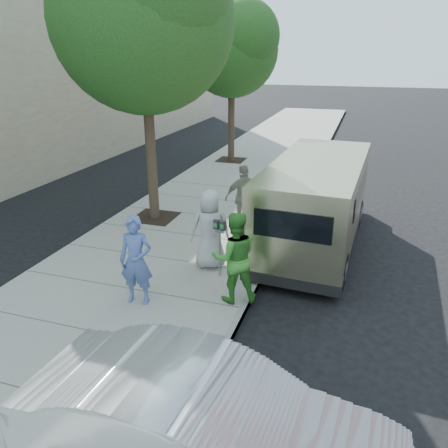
{
  "coord_description": "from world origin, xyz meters",
  "views": [
    {
      "loc": [
        3.28,
        -8.32,
        4.65
      ],
      "look_at": [
        0.53,
        0.21,
        1.1
      ],
      "focal_mm": 35.0,
      "sensor_mm": 36.0,
      "label": 1
    }
  ],
  "objects": [
    {
      "name": "van",
      "position": [
        2.31,
        2.22,
        1.18
      ],
      "size": [
        2.31,
        6.1,
        2.23
      ],
      "rotation": [
        0.0,
        0.0,
        -0.05
      ],
      "color": "#C5BC8D",
      "rests_on": "ground"
    },
    {
      "name": "curb_face",
      "position": [
        1.44,
        0.0,
        0.07
      ],
      "size": [
        0.12,
        60.0,
        0.16
      ],
      "primitive_type": "cube",
      "color": "gray",
      "rests_on": "ground"
    },
    {
      "name": "person_green_shirt",
      "position": [
        1.2,
        -1.24,
        1.05
      ],
      "size": [
        1.08,
        0.99,
        1.8
      ],
      "primitive_type": "imported",
      "rotation": [
        0.0,
        0.0,
        3.58
      ],
      "color": "green",
      "rests_on": "sidewalk"
    },
    {
      "name": "parking_meter",
      "position": [
        0.63,
        -0.41,
        1.07
      ],
      "size": [
        0.27,
        0.14,
        1.27
      ],
      "rotation": [
        0.0,
        0.0,
        -0.21
      ],
      "color": "gray",
      "rests_on": "sidewalk"
    },
    {
      "name": "sedan",
      "position": [
        2.0,
        -4.93,
        0.73
      ],
      "size": [
        4.53,
        1.81,
        1.46
      ],
      "primitive_type": "imported",
      "rotation": [
        0.0,
        0.0,
        1.51
      ],
      "color": "silver",
      "rests_on": "ground"
    },
    {
      "name": "person_officer",
      "position": [
        -0.52,
        -1.87,
        1.03
      ],
      "size": [
        0.69,
        0.5,
        1.75
      ],
      "primitive_type": "imported",
      "rotation": [
        0.0,
        0.0,
        0.14
      ],
      "color": "#516BAD",
      "rests_on": "sidewalk"
    },
    {
      "name": "tree_far",
      "position": [
        -2.25,
        10.0,
        4.88
      ],
      "size": [
        3.92,
        3.8,
        6.49
      ],
      "color": "black",
      "rests_on": "sidewalk"
    },
    {
      "name": "tree_near",
      "position": [
        -2.25,
        2.4,
        5.55
      ],
      "size": [
        4.62,
        4.6,
        7.53
      ],
      "color": "black",
      "rests_on": "sidewalk"
    },
    {
      "name": "sidewalk",
      "position": [
        -1.0,
        0.0,
        0.07
      ],
      "size": [
        5.0,
        60.0,
        0.15
      ],
      "primitive_type": "cube",
      "color": "gray",
      "rests_on": "ground"
    },
    {
      "name": "person_striped_polo",
      "position": [
        0.39,
        2.37,
        1.05
      ],
      "size": [
        1.12,
        0.95,
        1.8
      ],
      "primitive_type": "imported",
      "rotation": [
        0.0,
        0.0,
        3.73
      ],
      "color": "gray",
      "rests_on": "sidewalk"
    },
    {
      "name": "ground",
      "position": [
        0.0,
        0.0,
        0.0
      ],
      "size": [
        120.0,
        120.0,
        0.0
      ],
      "primitive_type": "plane",
      "color": "black",
      "rests_on": "ground"
    },
    {
      "name": "person_gray_shirt",
      "position": [
        0.29,
        -0.04,
        1.04
      ],
      "size": [
        1.03,
        0.87,
        1.79
      ],
      "primitive_type": "imported",
      "rotation": [
        0.0,
        0.0,
        3.56
      ],
      "color": "#B0B1B3",
      "rests_on": "sidewalk"
    }
  ]
}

